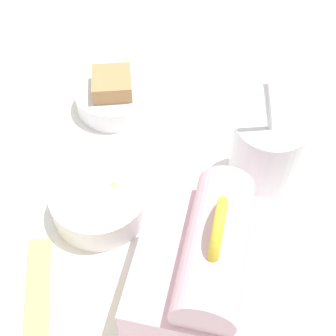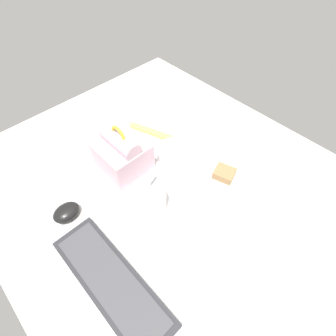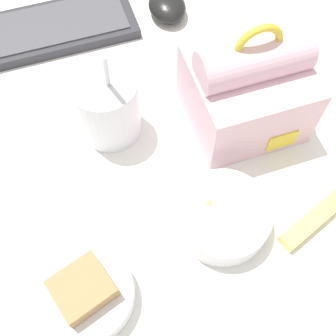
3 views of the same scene
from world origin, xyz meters
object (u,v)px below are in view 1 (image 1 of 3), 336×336
(lunch_bag, at_px, (211,275))
(bento_bowl_sandwich, at_px, (113,96))
(bento_bowl_snacks, at_px, (100,201))
(soup_cup, at_px, (266,151))
(chopstick_case, at_px, (37,316))

(lunch_bag, distance_m, bento_bowl_sandwich, 0.36)
(bento_bowl_sandwich, relative_size, bento_bowl_snacks, 0.95)
(soup_cup, relative_size, bento_bowl_snacks, 1.40)
(lunch_bag, xyz_separation_m, soup_cup, (-0.20, 0.04, -0.01))
(bento_bowl_snacks, xyz_separation_m, chopstick_case, (0.16, -0.03, -0.02))
(lunch_bag, height_order, bento_bowl_sandwich, lunch_bag)
(soup_cup, distance_m, chopstick_case, 0.35)
(lunch_bag, relative_size, soup_cup, 1.06)
(lunch_bag, bearing_deg, bento_bowl_snacks, -121.02)
(bento_bowl_sandwich, xyz_separation_m, bento_bowl_snacks, (0.20, 0.04, 0.00))
(lunch_bag, relative_size, bento_bowl_sandwich, 1.58)
(bento_bowl_snacks, relative_size, chopstick_case, 0.67)
(lunch_bag, height_order, chopstick_case, lunch_bag)
(soup_cup, bearing_deg, chopstick_case, -40.91)
(bento_bowl_sandwich, bearing_deg, lunch_bag, 34.25)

